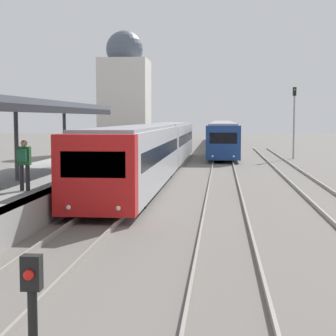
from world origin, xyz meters
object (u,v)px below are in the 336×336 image
signal_post_near (33,328)px  signal_mast_far (294,115)px  train_far (223,133)px  train_near (156,146)px  person_on_platform (24,161)px

signal_post_near → signal_mast_far: bearing=79.3°
train_far → signal_mast_far: signal_mast_far is taller
train_near → signal_mast_far: 16.28m
person_on_platform → train_near: 16.42m
signal_post_near → signal_mast_far: signal_mast_far is taller
person_on_platform → train_far: train_far is taller
train_far → train_near: bearing=-97.5°
signal_post_near → signal_mast_far: size_ratio=0.34×
person_on_platform → signal_post_near: 13.12m
train_near → signal_mast_far: signal_mast_far is taller
train_near → train_far: size_ratio=0.70×
signal_post_near → train_near: bearing=94.1°
person_on_platform → train_near: bearing=81.4°
person_on_platform → signal_mast_far: bearing=67.0°
person_on_platform → signal_mast_far: signal_mast_far is taller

